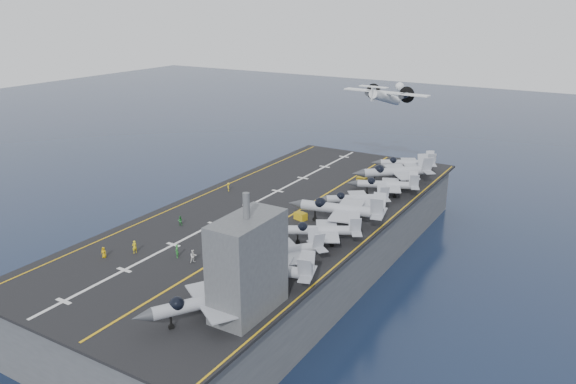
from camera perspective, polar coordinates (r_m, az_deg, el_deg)
The scene contains 27 objects.
ground at distance 103.22m, azimuth -1.16°, elevation -7.47°, with size 500.00×500.00×0.00m, color #142135.
hull at distance 101.11m, azimuth -1.17°, elevation -4.92°, with size 36.00×90.00×10.00m, color #56595E.
flight_deck at distance 99.14m, azimuth -1.19°, elevation -2.17°, with size 38.00×92.00×0.40m, color black.
foul_line at distance 97.60m, azimuth 0.30°, elevation -2.37°, with size 0.35×90.00×0.02m, color gold.
landing_centerline at distance 102.20m, azimuth -4.04°, elevation -1.43°, with size 0.50×90.00×0.02m, color silver.
deck_edge_port at distance 108.57m, azimuth -8.81°, elevation -0.38°, with size 0.25×90.00×0.02m, color gold.
deck_edge_stbd at distance 91.23m, azimuth 8.71°, elevation -4.16°, with size 0.25×90.00×0.02m, color gold.
island_superstructure at distance 65.48m, azimuth -4.14°, elevation -6.32°, with size 5.00×10.00×15.00m, color #56595E, non-canonical shape.
fighter_jet_0 at distance 66.49m, azimuth -8.42°, elevation -10.84°, with size 16.29×17.86×5.16m, color gray, non-canonical shape.
fighter_jet_1 at distance 73.32m, azimuth -2.14°, elevation -7.75°, with size 16.49×13.34×4.97m, color #9AA1AA, non-canonical shape.
fighter_jet_2 at distance 78.75m, azimuth -0.34°, elevation -5.95°, with size 15.09×15.79×4.58m, color gray, non-canonical shape.
fighter_jet_3 at distance 85.73m, azimuth 3.52°, elevation -3.81°, with size 16.26×14.62×4.71m, color gray, non-canonical shape.
fighter_jet_4 at distance 93.16m, azimuth 5.48°, elevation -1.64°, with size 18.48×14.26×5.74m, color gray, non-canonical shape.
fighter_jet_5 at distance 100.25m, azimuth 7.00°, elevation -0.57°, with size 15.70×14.77×4.54m, color gray, non-canonical shape.
fighter_jet_6 at distance 108.41m, azimuth 10.05°, elevation 0.82°, with size 16.03×13.70×4.70m, color #9AA3A9, non-canonical shape.
fighter_jet_7 at distance 115.46m, azimuth 10.98°, elevation 2.14°, with size 19.68×19.11×5.73m, color gray, non-canonical shape.
fighter_jet_8 at distance 123.75m, azimuth 12.02°, elevation 2.95°, with size 16.35×14.40×4.75m, color gray, non-canonical shape.
tow_cart_a at distance 82.09m, azimuth -6.06°, elevation -6.23°, with size 2.59×2.13×1.34m, color gold, non-canonical shape.
tow_cart_b at distance 95.55m, azimuth 1.29°, elevation -2.47°, with size 2.34×1.83×1.24m, color gold, non-canonical shape.
tow_cart_c at distance 115.93m, azimuth 7.49°, elevation 1.22°, with size 2.06×1.43×1.18m, color gold, non-canonical shape.
crew_0 at distance 85.88m, azimuth -18.22°, elevation -5.85°, with size 1.16×0.97×1.64m, color #CC9E0A.
crew_1 at distance 86.01m, azimuth -15.33°, elevation -5.39°, with size 1.08×1.36×1.98m, color yellow.
crew_2 at distance 94.77m, azimuth -10.90°, elevation -2.88°, with size 1.16×1.07×1.61m, color #267E34.
crew_3 at distance 110.41m, azimuth -6.05°, elevation 0.51°, with size 1.14×1.21×1.68m, color yellow.
crew_6 at distance 83.14m, azimuth -11.22°, elevation -5.91°, with size 1.43×1.41×2.01m, color green.
crew_7 at distance 81.23m, azimuth -9.61°, elevation -6.45°, with size 1.24×1.39×1.93m, color white.
transport_plane at distance 150.85m, azimuth 9.87°, elevation 9.43°, with size 24.66×17.74×5.56m, color silver, non-canonical shape.
Camera 1 is at (49.54, -78.25, 45.58)m, focal length 35.00 mm.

